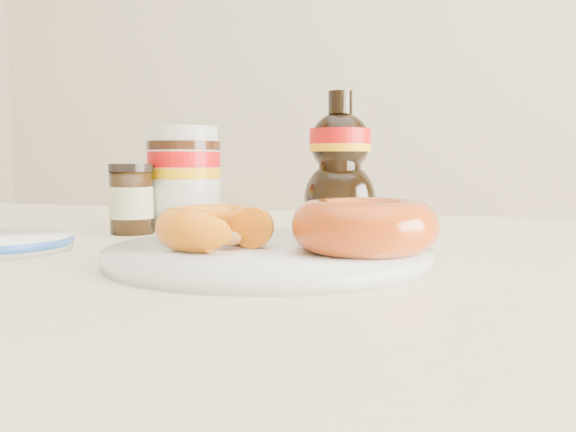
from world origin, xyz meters
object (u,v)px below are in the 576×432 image
(plate, at_px, (269,254))
(syrup_bottle, at_px, (340,163))
(donut_bitten, at_px, (215,227))
(donut_whole, at_px, (364,226))
(dining_table, at_px, (228,332))
(dark_jar, at_px, (131,200))
(nutella_jar, at_px, (184,174))

(plate, distance_m, syrup_bottle, 0.25)
(donut_bitten, height_order, donut_whole, donut_whole)
(donut_whole, relative_size, syrup_bottle, 0.70)
(dining_table, height_order, donut_whole, donut_whole)
(plate, xyz_separation_m, dark_jar, (-0.22, 0.14, 0.03))
(donut_whole, relative_size, dark_jar, 1.42)
(donut_whole, bearing_deg, nutella_jar, 142.23)
(plate, relative_size, donut_bitten, 2.77)
(dining_table, height_order, plate, plate)
(plate, height_order, donut_bitten, donut_bitten)
(dining_table, height_order, syrup_bottle, syrup_bottle)
(nutella_jar, bearing_deg, plate, -47.53)
(syrup_bottle, height_order, dark_jar, syrup_bottle)
(plate, distance_m, nutella_jar, 0.29)
(dining_table, distance_m, dark_jar, 0.21)
(nutella_jar, bearing_deg, dark_jar, -120.89)
(plate, xyz_separation_m, donut_bitten, (-0.04, -0.02, 0.02))
(donut_whole, height_order, nutella_jar, nutella_jar)
(donut_bitten, xyz_separation_m, donut_whole, (0.12, 0.02, 0.00))
(dining_table, bearing_deg, plate, -45.36)
(donut_bitten, height_order, nutella_jar, nutella_jar)
(syrup_bottle, bearing_deg, nutella_jar, -171.31)
(donut_bitten, distance_m, nutella_jar, 0.27)
(dark_jar, bearing_deg, dining_table, -25.70)
(nutella_jar, distance_m, dark_jar, 0.08)
(donut_bitten, xyz_separation_m, nutella_jar, (-0.15, 0.23, 0.04))
(plate, distance_m, dark_jar, 0.27)
(dining_table, relative_size, donut_whole, 12.11)
(donut_bitten, bearing_deg, dining_table, 99.71)
(donut_whole, bearing_deg, donut_bitten, -172.53)
(dining_table, relative_size, plate, 5.18)
(donut_bitten, bearing_deg, plate, 17.96)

